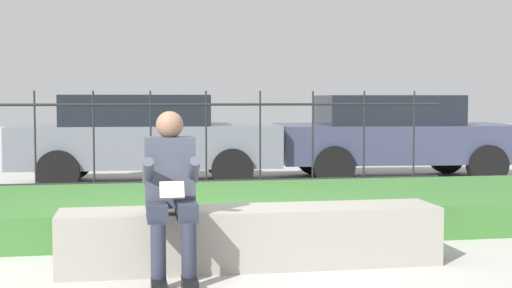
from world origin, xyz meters
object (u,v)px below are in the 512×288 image
(person_seated_reader, at_px, (171,187))
(car_parked_center, at_px, (145,137))
(stone_bench, at_px, (252,240))
(car_parked_right, at_px, (393,135))

(person_seated_reader, bearing_deg, car_parked_center, 90.58)
(person_seated_reader, relative_size, car_parked_center, 0.31)
(stone_bench, relative_size, car_parked_center, 0.74)
(car_parked_right, bearing_deg, car_parked_center, -175.93)
(car_parked_right, height_order, car_parked_center, car_parked_center)
(stone_bench, distance_m, car_parked_center, 5.84)
(car_parked_right, distance_m, car_parked_center, 4.15)
(stone_bench, height_order, person_seated_reader, person_seated_reader)
(person_seated_reader, bearing_deg, stone_bench, 24.87)
(stone_bench, xyz_separation_m, person_seated_reader, (-0.68, -0.31, 0.49))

